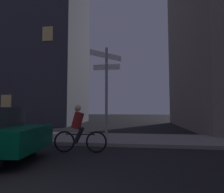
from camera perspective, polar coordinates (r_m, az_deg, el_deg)
sidewalk_kerb at (r=8.63m, az=-7.22°, el=-13.29°), size 40.00×2.76×0.14m
signpost at (r=7.79m, az=-1.80°, el=3.95°), size 1.23×1.23×4.05m
cyclist at (r=6.24m, az=-10.63°, el=-10.66°), size 1.82×0.35×1.61m
building_left_block at (r=21.45m, az=-24.27°, el=19.61°), size 10.40×6.84×19.78m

